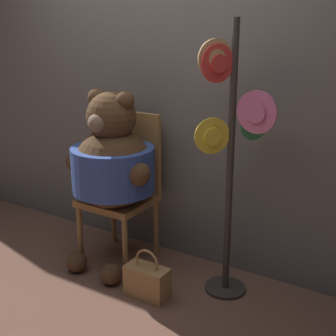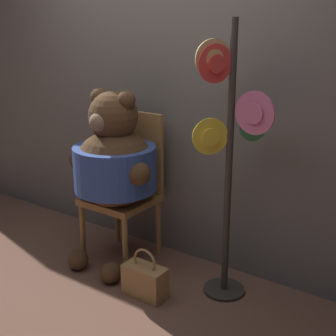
{
  "view_description": "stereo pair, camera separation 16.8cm",
  "coord_description": "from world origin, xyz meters",
  "px_view_note": "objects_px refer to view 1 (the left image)",
  "views": [
    {
      "loc": [
        1.88,
        -2.15,
        1.76
      ],
      "look_at": [
        0.29,
        0.4,
        0.81
      ],
      "focal_mm": 50.0,
      "sensor_mm": 36.0,
      "label": 1
    },
    {
      "loc": [
        2.02,
        -2.05,
        1.76
      ],
      "look_at": [
        0.29,
        0.4,
        0.81
      ],
      "focal_mm": 50.0,
      "sensor_mm": 36.0,
      "label": 2
    }
  ],
  "objects_px": {
    "teddy_bear": "(112,164)",
    "hat_display_rack": "(230,151)",
    "chair": "(125,183)",
    "handbag_on_ground": "(147,281)"
  },
  "relations": [
    {
      "from": "chair",
      "to": "teddy_bear",
      "type": "bearing_deg",
      "value": -81.68
    },
    {
      "from": "hat_display_rack",
      "to": "handbag_on_ground",
      "type": "distance_m",
      "value": 1.02
    },
    {
      "from": "hat_display_rack",
      "to": "teddy_bear",
      "type": "bearing_deg",
      "value": -174.73
    },
    {
      "from": "teddy_bear",
      "to": "handbag_on_ground",
      "type": "relative_size",
      "value": 3.81
    },
    {
      "from": "chair",
      "to": "hat_display_rack",
      "type": "distance_m",
      "value": 0.99
    },
    {
      "from": "teddy_bear",
      "to": "chair",
      "type": "bearing_deg",
      "value": 98.32
    },
    {
      "from": "handbag_on_ground",
      "to": "teddy_bear",
      "type": "bearing_deg",
      "value": 151.47
    },
    {
      "from": "hat_display_rack",
      "to": "handbag_on_ground",
      "type": "relative_size",
      "value": 5.16
    },
    {
      "from": "chair",
      "to": "teddy_bear",
      "type": "relative_size",
      "value": 0.85
    },
    {
      "from": "teddy_bear",
      "to": "hat_display_rack",
      "type": "bearing_deg",
      "value": 5.27
    }
  ]
}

